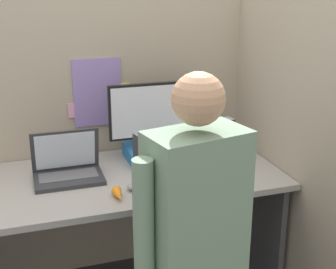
{
  "coord_description": "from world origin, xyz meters",
  "views": [
    {
      "loc": [
        -0.37,
        -1.7,
        1.63
      ],
      "look_at": [
        0.24,
        0.18,
        0.97
      ],
      "focal_mm": 50.0,
      "sensor_mm": 36.0,
      "label": 1
    }
  ],
  "objects_px": {
    "stapler": "(234,149)",
    "carrot_toy": "(118,195)",
    "laptop": "(68,170)",
    "person": "(198,241)",
    "coffee_mug": "(222,146)",
    "monitor": "(159,113)",
    "paper_box": "(160,152)"
  },
  "relations": [
    {
      "from": "paper_box",
      "to": "stapler",
      "type": "distance_m",
      "value": 0.41
    },
    {
      "from": "stapler",
      "to": "laptop",
      "type": "bearing_deg",
      "value": -174.94
    },
    {
      "from": "laptop",
      "to": "person",
      "type": "distance_m",
      "value": 0.87
    },
    {
      "from": "stapler",
      "to": "monitor",
      "type": "bearing_deg",
      "value": 174.21
    },
    {
      "from": "paper_box",
      "to": "stapler",
      "type": "height_order",
      "value": "paper_box"
    },
    {
      "from": "monitor",
      "to": "person",
      "type": "height_order",
      "value": "person"
    },
    {
      "from": "monitor",
      "to": "coffee_mug",
      "type": "bearing_deg",
      "value": -5.91
    },
    {
      "from": "monitor",
      "to": "stapler",
      "type": "xyz_separation_m",
      "value": [
        0.41,
        -0.04,
        -0.23
      ]
    },
    {
      "from": "stapler",
      "to": "coffee_mug",
      "type": "bearing_deg",
      "value": 174.81
    },
    {
      "from": "laptop",
      "to": "person",
      "type": "xyz_separation_m",
      "value": [
        0.35,
        -0.79,
        0.01
      ]
    },
    {
      "from": "person",
      "to": "coffee_mug",
      "type": "distance_m",
      "value": 1.0
    },
    {
      "from": "laptop",
      "to": "person",
      "type": "height_order",
      "value": "person"
    },
    {
      "from": "carrot_toy",
      "to": "person",
      "type": "relative_size",
      "value": 0.09
    },
    {
      "from": "paper_box",
      "to": "laptop",
      "type": "distance_m",
      "value": 0.51
    },
    {
      "from": "paper_box",
      "to": "stapler",
      "type": "xyz_separation_m",
      "value": [
        0.41,
        -0.04,
        -0.01
      ]
    },
    {
      "from": "carrot_toy",
      "to": "laptop",
      "type": "bearing_deg",
      "value": 121.61
    },
    {
      "from": "paper_box",
      "to": "person",
      "type": "xyz_separation_m",
      "value": [
        -0.14,
        -0.91,
        0.02
      ]
    },
    {
      "from": "monitor",
      "to": "paper_box",
      "type": "bearing_deg",
      "value": -90.0
    },
    {
      "from": "laptop",
      "to": "coffee_mug",
      "type": "bearing_deg",
      "value": 5.88
    },
    {
      "from": "stapler",
      "to": "person",
      "type": "distance_m",
      "value": 1.03
    },
    {
      "from": "monitor",
      "to": "person",
      "type": "xyz_separation_m",
      "value": [
        -0.14,
        -0.91,
        -0.19
      ]
    },
    {
      "from": "stapler",
      "to": "carrot_toy",
      "type": "distance_m",
      "value": 0.82
    },
    {
      "from": "laptop",
      "to": "carrot_toy",
      "type": "relative_size",
      "value": 2.76
    },
    {
      "from": "monitor",
      "to": "coffee_mug",
      "type": "distance_m",
      "value": 0.4
    },
    {
      "from": "person",
      "to": "paper_box",
      "type": "bearing_deg",
      "value": 81.15
    },
    {
      "from": "carrot_toy",
      "to": "coffee_mug",
      "type": "xyz_separation_m",
      "value": [
        0.66,
        0.38,
        0.02
      ]
    },
    {
      "from": "monitor",
      "to": "laptop",
      "type": "distance_m",
      "value": 0.55
    },
    {
      "from": "coffee_mug",
      "to": "person",
      "type": "bearing_deg",
      "value": -118.98
    },
    {
      "from": "laptop",
      "to": "carrot_toy",
      "type": "height_order",
      "value": "laptop"
    },
    {
      "from": "person",
      "to": "coffee_mug",
      "type": "xyz_separation_m",
      "value": [
        0.49,
        0.88,
        -0.01
      ]
    },
    {
      "from": "stapler",
      "to": "carrot_toy",
      "type": "bearing_deg",
      "value": -152.71
    },
    {
      "from": "stapler",
      "to": "carrot_toy",
      "type": "xyz_separation_m",
      "value": [
        -0.73,
        -0.37,
        0.0
      ]
    }
  ]
}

